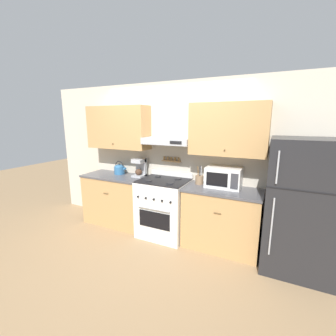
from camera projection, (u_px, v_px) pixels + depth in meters
name	position (u px, v px, depth m)	size (l,w,h in m)	color
ground_plane	(156.00, 242.00, 3.63)	(16.00, 16.00, 0.00)	#937551
wall_back	(170.00, 148.00, 3.83)	(5.20, 0.46, 2.55)	beige
counter_left	(117.00, 199.00, 4.23)	(1.22, 0.61, 0.93)	tan
counter_right	(222.00, 218.00, 3.40)	(1.13, 0.61, 0.93)	tan
stove_range	(164.00, 208.00, 3.76)	(0.79, 0.69, 1.04)	white
refrigerator	(301.00, 207.00, 2.82)	(0.82, 0.76, 1.71)	#232326
tea_kettle	(119.00, 169.00, 4.22)	(0.25, 0.20, 0.25)	teal
coffee_maker	(140.00, 167.00, 4.05)	(0.19, 0.24, 0.32)	#ADAFB5
microwave	(224.00, 177.00, 3.40)	(0.52, 0.39, 0.31)	white
utensil_crock	(199.00, 179.00, 3.56)	(0.13, 0.13, 0.29)	#8E7051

